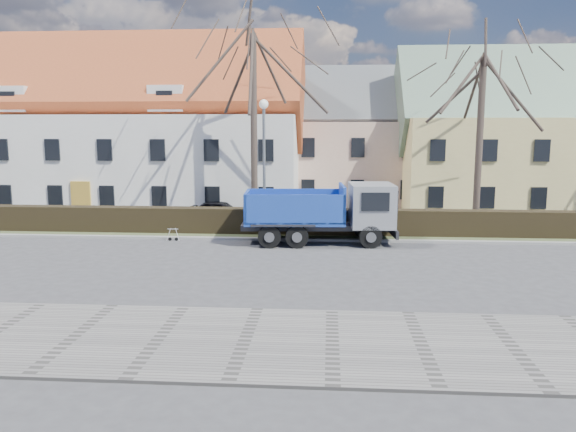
# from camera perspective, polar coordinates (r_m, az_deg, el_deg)

# --- Properties ---
(ground) EXTENTS (120.00, 120.00, 0.00)m
(ground) POSITION_cam_1_polar(r_m,az_deg,el_deg) (22.77, -1.20, -4.81)
(ground) COLOR #3B3A3D
(sidewalk_near) EXTENTS (80.00, 5.00, 0.08)m
(sidewalk_near) POSITION_cam_1_polar(r_m,az_deg,el_deg) (14.70, -4.39, -12.54)
(sidewalk_near) COLOR slate
(sidewalk_near) RESTS_ON ground
(curb_far) EXTENTS (80.00, 0.30, 0.12)m
(curb_far) POSITION_cam_1_polar(r_m,az_deg,el_deg) (27.23, -0.29, -2.39)
(curb_far) COLOR gray
(curb_far) RESTS_ON ground
(grass_strip) EXTENTS (80.00, 3.00, 0.10)m
(grass_strip) POSITION_cam_1_polar(r_m,az_deg,el_deg) (28.80, -0.04, -1.79)
(grass_strip) COLOR #3C4728
(grass_strip) RESTS_ON ground
(hedge) EXTENTS (60.00, 0.90, 1.30)m
(hedge) POSITION_cam_1_polar(r_m,az_deg,el_deg) (28.50, -0.07, -0.67)
(hedge) COLOR black
(hedge) RESTS_ON ground
(building_white) EXTENTS (26.80, 10.80, 9.50)m
(building_white) POSITION_cam_1_polar(r_m,az_deg,el_deg) (40.91, -17.62, 7.61)
(building_white) COLOR white
(building_white) RESTS_ON ground
(building_pink) EXTENTS (10.80, 8.80, 8.00)m
(building_pink) POSITION_cam_1_polar(r_m,az_deg,el_deg) (42.08, 6.84, 6.97)
(building_pink) COLOR beige
(building_pink) RESTS_ON ground
(building_yellow) EXTENTS (18.80, 10.80, 8.50)m
(building_yellow) POSITION_cam_1_polar(r_m,az_deg,el_deg) (41.44, 23.97, 6.58)
(building_yellow) COLOR #DDCA79
(building_yellow) RESTS_ON ground
(tree_1) EXTENTS (9.20, 9.20, 12.65)m
(tree_1) POSITION_cam_1_polar(r_m,az_deg,el_deg) (30.80, -3.50, 10.63)
(tree_1) COLOR #392E27
(tree_1) RESTS_ON ground
(tree_2) EXTENTS (8.00, 8.00, 11.00)m
(tree_2) POSITION_cam_1_polar(r_m,az_deg,el_deg) (31.52, 18.95, 8.63)
(tree_2) COLOR #392E27
(tree_2) RESTS_ON ground
(dump_truck) EXTENTS (7.49, 3.20, 2.93)m
(dump_truck) POSITION_cam_1_polar(r_m,az_deg,el_deg) (26.45, 2.71, 0.35)
(dump_truck) COLOR #163798
(dump_truck) RESTS_ON ground
(streetlight) EXTENTS (0.54, 0.54, 6.93)m
(streetlight) POSITION_cam_1_polar(r_m,az_deg,el_deg) (29.28, -2.44, 5.13)
(streetlight) COLOR slate
(streetlight) RESTS_ON ground
(cart_frame) EXTENTS (0.75, 0.44, 0.68)m
(cart_frame) POSITION_cam_1_polar(r_m,az_deg,el_deg) (27.75, -12.03, -1.79)
(cart_frame) COLOR silver
(cart_frame) RESTS_ON ground
(parked_car_a) EXTENTS (3.82, 1.96, 1.24)m
(parked_car_a) POSITION_cam_1_polar(r_m,az_deg,el_deg) (32.84, -6.90, 0.50)
(parked_car_a) COLOR black
(parked_car_a) RESTS_ON ground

